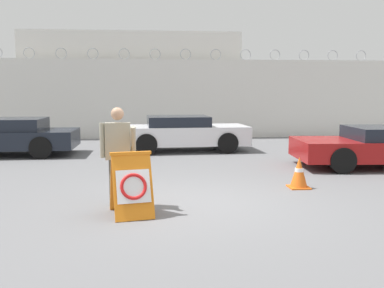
# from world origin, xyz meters

# --- Properties ---
(ground_plane) EXTENTS (90.00, 90.00, 0.00)m
(ground_plane) POSITION_xyz_m (0.00, 0.00, 0.00)
(ground_plane) COLOR slate
(perimeter_wall) EXTENTS (36.00, 0.30, 3.83)m
(perimeter_wall) POSITION_xyz_m (0.00, 11.15, 1.70)
(perimeter_wall) COLOR silver
(perimeter_wall) RESTS_ON ground_plane
(building_block) EXTENTS (9.90, 5.03, 4.69)m
(building_block) POSITION_xyz_m (-1.70, 14.45, 2.34)
(building_block) COLOR silver
(building_block) RESTS_ON ground_plane
(barricade_sign) EXTENTS (0.77, 0.89, 1.03)m
(barricade_sign) POSITION_xyz_m (-1.10, -0.68, 0.51)
(barricade_sign) COLOR orange
(barricade_sign) RESTS_ON ground_plane
(security_guard) EXTENTS (0.63, 0.38, 1.71)m
(security_guard) POSITION_xyz_m (-1.36, -0.03, 0.95)
(security_guard) COLOR #514C42
(security_guard) RESTS_ON ground_plane
(traffic_cone_near) EXTENTS (0.41, 0.41, 0.65)m
(traffic_cone_near) POSITION_xyz_m (2.24, 1.02, 0.32)
(traffic_cone_near) COLOR orange
(traffic_cone_near) RESTS_ON ground_plane
(parked_car_front_coupe) EXTENTS (4.71, 2.11, 1.16)m
(parked_car_front_coupe) POSITION_xyz_m (-5.51, 6.38, 0.60)
(parked_car_front_coupe) COLOR black
(parked_car_front_coupe) RESTS_ON ground_plane
(parked_car_rear_sedan) EXTENTS (4.32, 2.11, 1.18)m
(parked_car_rear_sedan) POSITION_xyz_m (0.25, 6.94, 0.61)
(parked_car_rear_sedan) COLOR black
(parked_car_rear_sedan) RESTS_ON ground_plane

